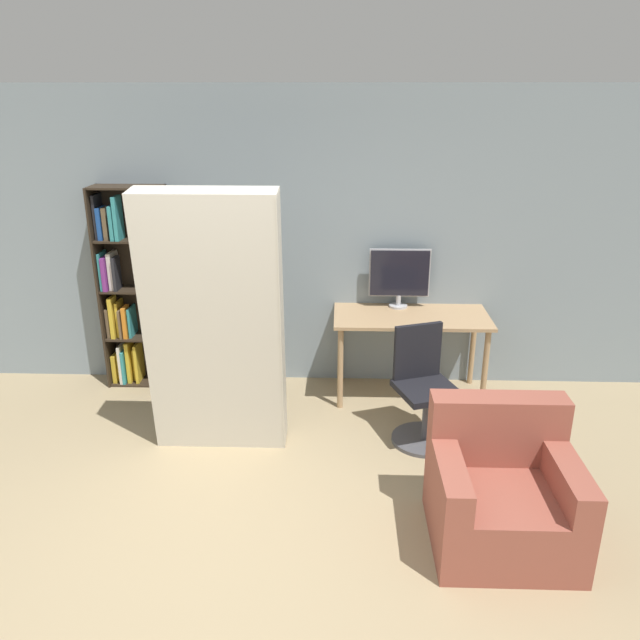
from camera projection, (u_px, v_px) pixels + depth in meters
The scene contains 8 objects.
ground_plane at pixel (219, 579), 3.58m from camera, with size 16.00×16.00×0.00m, color #9E8966.
wall_back at pixel (266, 241), 5.66m from camera, with size 8.00×0.06×2.70m.
desk at pixel (411, 326), 5.52m from camera, with size 1.36×0.65×0.78m.
monitor at pixel (399, 275), 5.59m from camera, with size 0.55×0.17×0.54m.
office_chair at pixel (423, 396), 4.91m from camera, with size 0.56×0.56×0.93m.
bookshelf at pixel (130, 292), 5.72m from camera, with size 0.63×0.29×1.86m.
mattress_near at pixel (215, 326), 4.58m from camera, with size 1.01×0.43×2.03m.
armchair at pixel (501, 492), 3.83m from camera, with size 0.85×0.80×0.85m.
Camera 1 is at (0.68, -2.82, 2.64)m, focal length 35.00 mm.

